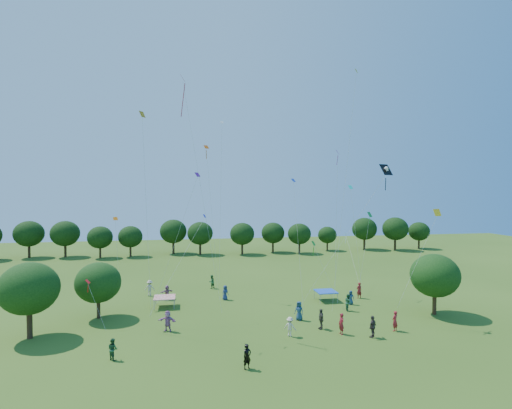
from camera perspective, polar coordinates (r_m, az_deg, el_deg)
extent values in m
plane|color=#41621D|center=(25.61, 6.00, -26.62)|extent=(160.00, 160.00, 0.00)
cylinder|color=#422B19|center=(39.31, -29.62, -14.80)|extent=(0.44, 0.44, 2.14)
ellipsoid|color=#183F12|center=(38.54, -29.70, -10.37)|extent=(4.78, 4.78, 4.31)
cylinder|color=#422B19|center=(42.37, -21.57, -13.81)|extent=(0.34, 0.34, 1.65)
ellipsoid|color=#183F12|center=(41.73, -21.62, -10.32)|extent=(4.27, 4.27, 3.84)
cylinder|color=#422B19|center=(44.34, 24.13, -12.97)|extent=(0.39, 0.39, 1.89)
ellipsoid|color=#183F12|center=(43.68, 24.18, -9.23)|extent=(4.70, 4.70, 4.23)
cylinder|color=#422B19|center=(84.27, -29.66, -5.88)|extent=(0.45, 0.45, 2.17)
ellipsoid|color=black|center=(83.90, -29.70, -3.65)|extent=(5.22, 5.22, 4.70)
cylinder|color=#422B19|center=(82.03, -25.58, -6.03)|extent=(0.44, 0.44, 2.15)
ellipsoid|color=black|center=(81.65, -25.62, -3.76)|extent=(5.17, 5.17, 4.65)
cylinder|color=#422B19|center=(78.30, -21.36, -6.46)|extent=(0.38, 0.38, 1.87)
ellipsoid|color=black|center=(77.94, -21.39, -4.39)|extent=(4.48, 4.48, 4.03)
cylinder|color=#422B19|center=(78.04, -17.49, -6.45)|extent=(0.38, 0.38, 1.84)
ellipsoid|color=black|center=(77.68, -17.51, -4.41)|extent=(4.42, 4.42, 3.98)
cylinder|color=#422B19|center=(79.74, -11.72, -6.11)|extent=(0.44, 0.44, 2.14)
ellipsoid|color=black|center=(79.35, -11.74, -3.78)|extent=(5.14, 5.14, 4.63)
cylinder|color=#422B19|center=(77.59, -7.98, -6.36)|extent=(0.42, 0.42, 2.03)
ellipsoid|color=black|center=(77.21, -7.99, -4.09)|extent=(4.86, 4.86, 4.37)
cylinder|color=#422B19|center=(77.16, -1.99, -6.41)|extent=(0.40, 0.40, 1.96)
ellipsoid|color=black|center=(76.78, -1.99, -4.21)|extent=(4.71, 4.71, 4.24)
cylinder|color=#422B19|center=(79.77, 2.43, -6.15)|extent=(0.39, 0.39, 1.91)
ellipsoid|color=black|center=(79.40, 2.43, -4.07)|extent=(4.59, 4.59, 4.13)
cylinder|color=#422B19|center=(78.84, 6.20, -6.26)|extent=(0.39, 0.39, 1.89)
ellipsoid|color=black|center=(78.48, 6.21, -4.19)|extent=(4.54, 4.54, 4.08)
cylinder|color=#422B19|center=(83.30, 10.14, -5.95)|extent=(0.33, 0.33, 1.58)
ellipsoid|color=black|center=(83.00, 10.15, -4.30)|extent=(3.80, 3.80, 3.42)
cylinder|color=#422B19|center=(86.60, 15.21, -5.50)|extent=(0.44, 0.44, 2.13)
ellipsoid|color=black|center=(86.24, 15.23, -3.36)|extent=(5.12, 5.12, 4.61)
cylinder|color=#422B19|center=(87.48, 19.25, -5.45)|extent=(0.45, 0.45, 2.18)
ellipsoid|color=black|center=(87.12, 19.27, -3.28)|extent=(5.24, 5.24, 4.72)
cylinder|color=#422B19|center=(91.45, 22.24, -5.28)|extent=(0.37, 0.37, 1.81)
ellipsoid|color=black|center=(91.15, 22.27, -3.57)|extent=(4.35, 4.35, 3.91)
cube|color=red|center=(44.08, -12.93, -12.79)|extent=(2.20, 2.20, 0.08)
cylinder|color=#999999|center=(43.32, -14.36, -13.75)|extent=(0.05, 0.05, 1.10)
cylinder|color=#999999|center=(43.21, -11.63, -13.77)|extent=(0.05, 0.05, 1.10)
cylinder|color=#999999|center=(45.24, -14.15, -13.07)|extent=(0.05, 0.05, 1.10)
cylinder|color=#999999|center=(45.14, -11.55, -13.08)|extent=(0.05, 0.05, 1.10)
cube|color=#1C4BB6|center=(46.05, 9.93, -12.12)|extent=(2.20, 2.20, 0.08)
cylinder|color=#999999|center=(44.94, 9.14, -13.13)|extent=(0.05, 0.05, 1.10)
cylinder|color=#999999|center=(45.61, 11.58, -12.92)|extent=(0.05, 0.05, 1.10)
cylinder|color=#999999|center=(46.77, 8.32, -12.52)|extent=(0.05, 0.05, 1.10)
cylinder|color=#999999|center=(47.42, 10.67, -12.34)|extent=(0.05, 0.05, 1.10)
imported|color=black|center=(29.29, -1.27, -20.90)|extent=(0.76, 0.66, 1.73)
imported|color=navy|center=(45.92, -4.42, -12.44)|extent=(0.91, 0.79, 1.63)
imported|color=maroon|center=(38.22, 19.22, -15.44)|extent=(0.78, 0.71, 1.76)
imported|color=#214D2B|center=(32.43, -19.79, -18.85)|extent=(0.84, 0.84, 1.56)
imported|color=beige|center=(49.05, -14.94, -11.45)|extent=(1.24, 0.68, 1.82)
imported|color=#413C34|center=(37.14, 9.26, -15.83)|extent=(0.49, 1.06, 1.81)
imported|color=#A6609D|center=(36.99, -12.52, -15.94)|extent=(1.77, 1.21, 1.79)
imported|color=navy|center=(39.23, 6.17, -14.86)|extent=(0.97, 0.94, 1.79)
imported|color=maroon|center=(36.24, 12.09, -16.33)|extent=(0.50, 0.71, 1.79)
imported|color=#285E39|center=(42.91, 13.04, -13.47)|extent=(0.55, 0.89, 1.71)
imported|color=beige|center=(35.17, 4.88, -17.00)|extent=(1.14, 1.02, 1.64)
imported|color=#3D3331|center=(36.10, 16.33, -16.39)|extent=(1.15, 1.06, 1.84)
imported|color=#A56083|center=(46.90, -12.60, -12.17)|extent=(1.62, 1.14, 1.64)
imported|color=navy|center=(45.19, 13.37, -12.81)|extent=(0.84, 0.64, 1.51)
imported|color=maroon|center=(47.90, 14.51, -11.79)|extent=(0.74, 0.55, 1.80)
imported|color=#23532B|center=(51.16, -6.37, -10.91)|extent=(0.93, 0.88, 1.69)
cube|color=black|center=(39.77, 18.08, 4.75)|extent=(1.40, 1.12, 1.06)
cube|color=black|center=(39.77, 18.02, 2.77)|extent=(0.15, 0.27, 1.18)
sphere|color=white|center=(39.73, 18.12, 4.90)|extent=(0.39, 0.39, 0.39)
cylinder|color=white|center=(39.71, 18.12, 4.50)|extent=(0.27, 0.54, 0.35)
cylinder|color=white|center=(39.71, 18.12, 4.50)|extent=(0.27, 0.54, 0.35)
cylinder|color=beige|center=(38.85, 12.31, -5.07)|extent=(8.03, 1.18, 12.43)
cube|color=red|center=(38.36, -10.41, 17.30)|extent=(0.47, 0.75, 0.61)
cube|color=red|center=(37.94, -10.39, 14.45)|extent=(0.42, 0.55, 2.94)
cylinder|color=beige|center=(36.26, -7.67, 1.10)|extent=(3.37, 1.56, 20.81)
cube|color=red|center=(35.34, -22.91, -10.10)|extent=(0.34, 0.45, 0.32)
cube|color=red|center=(35.51, -22.87, -11.01)|extent=(0.14, 0.15, 0.63)
cylinder|color=beige|center=(35.02, -21.80, -13.41)|extent=(1.61, 1.27, 3.48)
cube|color=#D8630B|center=(45.01, -19.44, -1.91)|extent=(0.54, 0.47, 0.34)
cylinder|color=beige|center=(45.62, -19.20, -7.02)|extent=(0.26, 0.37, 7.79)
cube|color=yellow|center=(38.54, 24.47, -1.05)|extent=(0.72, 0.41, 0.62)
cylinder|color=beige|center=(39.28, 21.95, -7.80)|extent=(2.50, 2.21, 8.76)
cube|color=#177F27|center=(48.43, 15.94, -1.38)|extent=(0.78, 0.73, 0.59)
cube|color=#177F27|center=(48.53, 15.90, -2.28)|extent=(0.08, 0.16, 0.66)
cylinder|color=beige|center=(48.70, 15.25, -6.36)|extent=(1.13, 0.19, 7.89)
cube|color=#1134B2|center=(39.61, 5.37, 3.47)|extent=(0.54, 0.53, 0.33)
cylinder|color=beige|center=(38.37, 6.05, -5.59)|extent=(0.12, 3.28, 11.80)
cube|color=#A01A95|center=(43.05, 11.58, 7.33)|extent=(0.55, 0.64, 0.45)
cube|color=#A01A95|center=(43.03, 11.54, 6.23)|extent=(0.12, 0.22, 0.95)
cylinder|color=beige|center=(43.12, 11.39, -2.80)|extent=(0.11, 0.28, 14.76)
cube|color=white|center=(54.37, 12.72, -4.19)|extent=(0.39, 0.42, 0.36)
cube|color=white|center=(54.50, 12.70, -4.94)|extent=(0.08, 0.22, 0.94)
cylinder|color=beige|center=(51.46, 13.60, -7.53)|extent=(1.08, 6.74, 5.00)
cube|color=#0DD0B5|center=(48.15, 13.35, 2.44)|extent=(0.63, 0.53, 0.43)
cylinder|color=beige|center=(48.44, 14.08, -4.45)|extent=(1.23, 0.57, 11.15)
cube|color=#D5530C|center=(47.42, -7.11, 8.16)|extent=(0.66, 0.60, 0.43)
cube|color=#D5530C|center=(47.38, -7.11, 7.09)|extent=(0.12, 0.25, 1.05)
cylinder|color=beige|center=(47.08, -6.30, -1.72)|extent=(1.27, 0.41, 15.83)
cube|color=orange|center=(36.53, -15.94, 12.30)|extent=(0.55, 0.67, 0.55)
cylinder|color=beige|center=(35.81, -15.34, -1.78)|extent=(0.64, 0.37, 17.29)
cube|color=gold|center=(39.35, 14.16, 18.03)|extent=(0.42, 0.43, 0.36)
cylinder|color=beige|center=(37.12, 12.49, 1.78)|extent=(2.40, 0.50, 21.70)
cube|color=#1B8F1A|center=(43.04, 8.23, -5.51)|extent=(0.58, 0.62, 0.49)
cube|color=#1B8F1A|center=(43.20, 8.20, -6.61)|extent=(0.09, 0.23, 0.97)
cylinder|color=beige|center=(43.48, 9.72, -9.17)|extent=(2.15, 0.77, 5.13)
cube|color=#1E15D8|center=(39.22, -7.35, -1.65)|extent=(0.35, 0.44, 0.33)
cylinder|color=beige|center=(37.95, -11.01, -8.36)|extent=(5.00, 3.57, 8.33)
cube|color=#621687|center=(34.77, -8.36, 4.25)|extent=(0.52, 0.53, 0.38)
cylinder|color=beige|center=(35.29, -11.71, -6.00)|extent=(4.18, 0.43, 12.15)
cube|color=silver|center=(46.93, -4.89, 11.63)|extent=(0.37, 0.28, 0.26)
cylinder|color=beige|center=(46.67, -5.08, 0.00)|extent=(0.33, 0.79, 18.68)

